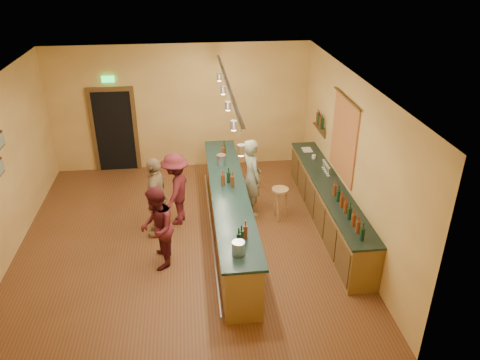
{
  "coord_description": "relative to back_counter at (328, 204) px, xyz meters",
  "views": [
    {
      "loc": [
        0.18,
        -7.96,
        5.32
      ],
      "look_at": [
        1.13,
        0.2,
        1.15
      ],
      "focal_mm": 35.0,
      "sensor_mm": 36.0,
      "label": 1
    }
  ],
  "objects": [
    {
      "name": "bar_stool",
      "position": [
        -0.95,
        0.35,
        0.09
      ],
      "size": [
        0.35,
        0.35,
        0.73
      ],
      "rotation": [
        0.0,
        0.0,
        -0.41
      ],
      "color": "#A27249",
      "rests_on": "floor"
    },
    {
      "name": "wall_back",
      "position": [
        -2.97,
        3.32,
        1.11
      ],
      "size": [
        6.5,
        0.02,
        3.2
      ],
      "primitive_type": "cube",
      "color": "#B48443",
      "rests_on": "floor"
    },
    {
      "name": "ceiling",
      "position": [
        -2.97,
        -0.18,
        2.71
      ],
      "size": [
        6.5,
        7.0,
        0.02
      ],
      "primitive_type": "cube",
      "color": "silver",
      "rests_on": "wall_back"
    },
    {
      "name": "back_counter",
      "position": [
        0.0,
        0.0,
        0.0
      ],
      "size": [
        0.6,
        4.55,
        1.27
      ],
      "color": "brown",
      "rests_on": "floor"
    },
    {
      "name": "tapestry",
      "position": [
        0.26,
        0.22,
        1.36
      ],
      "size": [
        0.03,
        1.4,
        1.6
      ],
      "primitive_type": "cube",
      "color": "#A72F21",
      "rests_on": "wall_right"
    },
    {
      "name": "wall_right",
      "position": [
        0.28,
        -0.18,
        1.11
      ],
      "size": [
        0.02,
        7.0,
        3.2
      ],
      "primitive_type": "cube",
      "color": "#B48443",
      "rests_on": "floor"
    },
    {
      "name": "customer_b",
      "position": [
        -3.5,
        0.07,
        0.36
      ],
      "size": [
        0.6,
        1.05,
        1.69
      ],
      "primitive_type": "imported",
      "rotation": [
        0.0,
        0.0,
        -1.77
      ],
      "color": "#997A51",
      "rests_on": "floor"
    },
    {
      "name": "tasting_bar",
      "position": [
        -2.08,
        -0.18,
        0.12
      ],
      "size": [
        0.73,
        5.1,
        1.38
      ],
      "color": "brown",
      "rests_on": "floor"
    },
    {
      "name": "bottle_shelf",
      "position": [
        0.2,
        1.72,
        1.18
      ],
      "size": [
        0.17,
        0.55,
        0.54
      ],
      "color": "#4B3416",
      "rests_on": "wall_right"
    },
    {
      "name": "bartender",
      "position": [
        -1.51,
        0.68,
        0.38
      ],
      "size": [
        0.56,
        0.72,
        1.73
      ],
      "primitive_type": "imported",
      "rotation": [
        0.0,
        0.0,
        1.84
      ],
      "color": "gray",
      "rests_on": "floor"
    },
    {
      "name": "customer_c",
      "position": [
        -3.12,
        0.48,
        0.3
      ],
      "size": [
        0.85,
        1.14,
        1.56
      ],
      "primitive_type": "imported",
      "rotation": [
        0.0,
        0.0,
        -1.87
      ],
      "color": "#59191E",
      "rests_on": "floor"
    },
    {
      "name": "floor",
      "position": [
        -2.97,
        -0.18,
        -0.49
      ],
      "size": [
        7.0,
        7.0,
        0.0
      ],
      "primitive_type": "plane",
      "color": "brown",
      "rests_on": "ground"
    },
    {
      "name": "wall_front",
      "position": [
        -2.97,
        -3.68,
        1.11
      ],
      "size": [
        6.5,
        0.02,
        3.2
      ],
      "primitive_type": "cube",
      "color": "#B48443",
      "rests_on": "floor"
    },
    {
      "name": "customer_a",
      "position": [
        -3.45,
        -0.98,
        0.3
      ],
      "size": [
        0.6,
        0.77,
        1.58
      ],
      "primitive_type": "imported",
      "rotation": [
        0.0,
        0.0,
        -1.57
      ],
      "color": "#59191E",
      "rests_on": "floor"
    },
    {
      "name": "doorway",
      "position": [
        -4.67,
        3.3,
        0.64
      ],
      "size": [
        1.15,
        0.09,
        2.48
      ],
      "color": "black",
      "rests_on": "wall_back"
    },
    {
      "name": "pendant_track",
      "position": [
        -2.08,
        -0.18,
        2.5
      ],
      "size": [
        0.11,
        4.6,
        0.5
      ],
      "color": "silver",
      "rests_on": "ceiling"
    }
  ]
}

